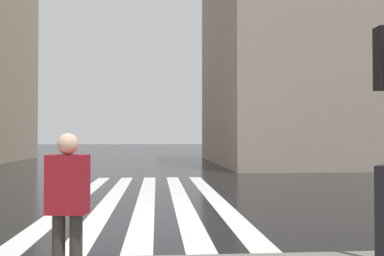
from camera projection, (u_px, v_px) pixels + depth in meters
ground_plane at (176, 223)px, 9.08m from camera, size 220.00×220.00×0.00m
zebra_crossing at (146, 197)px, 13.01m from camera, size 13.00×4.50×0.01m
pedestrian_approaching_kerb at (68, 201)px, 4.45m from camera, size 0.29×0.43×1.68m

